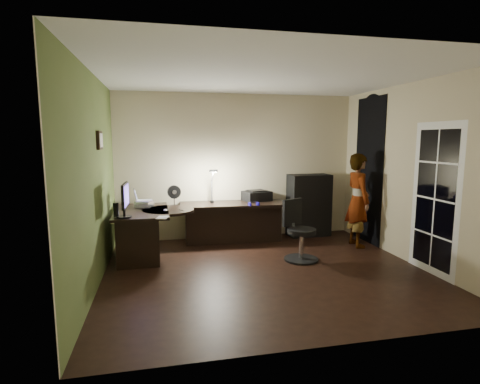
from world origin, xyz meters
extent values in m
cube|color=black|center=(0.00, 0.00, -0.01)|extent=(4.50, 4.00, 0.01)
cube|color=silver|center=(0.00, 0.00, 2.71)|extent=(4.50, 4.00, 0.01)
cube|color=#C7B992|center=(0.00, 2.00, 1.35)|extent=(4.50, 0.01, 2.70)
cube|color=#C7B992|center=(0.00, -2.00, 1.35)|extent=(4.50, 0.01, 2.70)
cube|color=#C7B992|center=(-2.25, 0.00, 1.35)|extent=(0.01, 4.00, 2.70)
cube|color=#C7B992|center=(2.25, 0.00, 1.35)|extent=(0.01, 4.00, 2.70)
cube|color=#50642D|center=(-2.24, 0.00, 1.35)|extent=(0.00, 4.00, 2.70)
cube|color=black|center=(2.24, 1.15, 1.30)|extent=(0.01, 0.90, 2.60)
cube|color=white|center=(2.24, -0.55, 1.05)|extent=(0.02, 0.92, 2.10)
cube|color=black|center=(-2.22, 0.45, 1.85)|extent=(0.04, 0.30, 0.25)
cube|color=black|center=(-1.73, 1.00, 0.38)|extent=(0.84, 1.34, 0.76)
cube|color=black|center=(-0.15, 1.63, 0.36)|extent=(1.94, 0.75, 0.72)
cube|color=black|center=(1.37, 1.78, 0.60)|extent=(0.82, 0.44, 1.19)
cube|color=silver|center=(-1.70, 1.24, 0.82)|extent=(0.30, 0.28, 0.10)
cube|color=silver|center=(-1.70, 1.24, 0.97)|extent=(0.31, 0.30, 0.19)
cube|color=black|center=(-1.94, 0.48, 0.95)|extent=(0.12, 0.53, 0.35)
ellipsoid|color=silver|center=(-1.37, 0.81, 0.79)|extent=(0.08, 0.10, 0.03)
cube|color=black|center=(-1.68, 1.22, 0.78)|extent=(0.08, 0.13, 0.01)
cube|color=black|center=(-1.12, 0.79, 0.78)|extent=(0.08, 0.13, 0.01)
cylinder|color=black|center=(-2.06, 0.55, 0.87)|extent=(0.09, 0.09, 0.20)
cube|color=silver|center=(-1.42, 0.33, 0.78)|extent=(0.19, 0.23, 0.01)
cube|color=black|center=(-1.20, 1.66, 0.89)|extent=(0.25, 0.17, 0.36)
cube|color=#0E0779|center=(0.15, 1.31, 0.75)|extent=(0.20, 0.13, 0.09)
cube|color=black|center=(0.33, 1.81, 0.81)|extent=(0.56, 0.48, 0.21)
cube|color=black|center=(-0.53, 1.72, 1.04)|extent=(0.25, 0.34, 0.68)
cube|color=black|center=(0.67, 0.36, 0.47)|extent=(0.69, 0.69, 0.94)
imported|color=#D8A88C|center=(1.92, 0.92, 0.81)|extent=(0.41, 0.60, 1.62)
camera|label=1|loc=(-1.43, -4.92, 1.87)|focal=28.00mm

